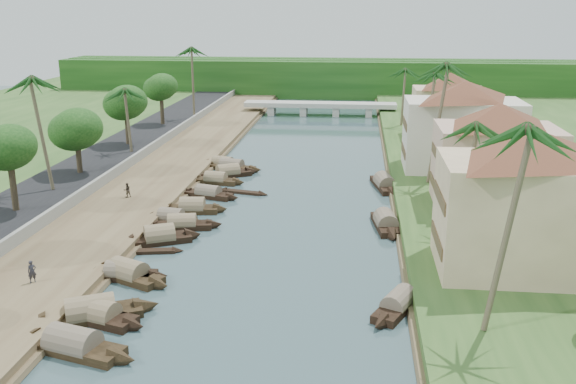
# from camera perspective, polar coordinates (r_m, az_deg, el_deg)

# --- Properties ---
(ground) EXTENTS (220.00, 220.00, 0.00)m
(ground) POSITION_cam_1_polar(r_m,az_deg,el_deg) (50.72, -2.17, -6.31)
(ground) COLOR #385054
(ground) RESTS_ON ground
(left_bank) EXTENTS (10.00, 180.00, 0.80)m
(left_bank) POSITION_cam_1_polar(r_m,az_deg,el_deg) (72.75, -12.42, 0.64)
(left_bank) COLOR brown
(left_bank) RESTS_ON ground
(right_bank) EXTENTS (16.00, 180.00, 1.20)m
(right_bank) POSITION_cam_1_polar(r_m,az_deg,el_deg) (70.00, 15.88, -0.05)
(right_bank) COLOR #27491D
(right_bank) RESTS_ON ground
(road) EXTENTS (8.00, 180.00, 1.40)m
(road) POSITION_cam_1_polar(r_m,az_deg,el_deg) (75.79, -18.54, 1.02)
(road) COLOR black
(road) RESTS_ON ground
(retaining_wall) EXTENTS (0.40, 180.00, 1.10)m
(retaining_wall) POSITION_cam_1_polar(r_m,az_deg,el_deg) (73.95, -15.55, 1.43)
(retaining_wall) COLOR gray
(retaining_wall) RESTS_ON left_bank
(treeline) EXTENTS (120.00, 14.00, 8.00)m
(treeline) POSITION_cam_1_polar(r_m,az_deg,el_deg) (147.34, 3.55, 10.10)
(treeline) COLOR #11390F
(treeline) RESTS_ON ground
(bridge) EXTENTS (28.00, 4.00, 2.40)m
(bridge) POSITION_cam_1_polar(r_m,az_deg,el_deg) (119.88, 2.86, 7.64)
(bridge) COLOR #A9A89E
(bridge) RESTS_ON ground
(building_near) EXTENTS (14.85, 14.85, 10.20)m
(building_near) POSITION_cam_1_polar(r_m,az_deg,el_deg) (47.75, 20.54, -0.67)
(building_near) COLOR beige
(building_near) RESTS_ON right_bank
(building_mid) EXTENTS (14.11, 14.11, 9.70)m
(building_mid) POSITION_cam_1_polar(r_m,az_deg,el_deg) (63.15, 18.00, 3.25)
(building_mid) COLOR tan
(building_mid) RESTS_ON right_bank
(building_far) EXTENTS (15.59, 15.59, 10.20)m
(building_far) POSITION_cam_1_polar(r_m,az_deg,el_deg) (76.43, 15.26, 5.79)
(building_far) COLOR beige
(building_far) RESTS_ON right_bank
(building_distant) EXTENTS (12.62, 12.62, 9.20)m
(building_distant) POSITION_cam_1_polar(r_m,az_deg,el_deg) (96.20, 14.07, 7.59)
(building_distant) COLOR beige
(building_distant) RESTS_ON right_bank
(sampan_0) EXTENTS (8.94, 4.07, 2.30)m
(sampan_0) POSITION_cam_1_polar(r_m,az_deg,el_deg) (40.29, -18.56, -12.80)
(sampan_0) COLOR black
(sampan_0) RESTS_ON ground
(sampan_1) EXTENTS (7.17, 3.64, 2.11)m
(sampan_1) POSITION_cam_1_polar(r_m,az_deg,el_deg) (43.28, -16.42, -10.51)
(sampan_1) COLOR black
(sampan_1) RESTS_ON ground
(sampan_2) EXTENTS (8.85, 5.72, 2.36)m
(sampan_2) POSITION_cam_1_polar(r_m,az_deg,el_deg) (43.75, -17.14, -10.27)
(sampan_2) COLOR black
(sampan_2) RESTS_ON ground
(sampan_3) EXTENTS (7.02, 1.76, 1.92)m
(sampan_3) POSITION_cam_1_polar(r_m,az_deg,el_deg) (49.24, -14.50, -7.04)
(sampan_3) COLOR black
(sampan_3) RESTS_ON ground
(sampan_4) EXTENTS (7.85, 4.96, 2.24)m
(sampan_4) POSITION_cam_1_polar(r_m,az_deg,el_deg) (49.01, -13.98, -7.10)
(sampan_4) COLOR black
(sampan_4) RESTS_ON ground
(sampan_5) EXTENTS (7.45, 4.84, 2.35)m
(sampan_5) POSITION_cam_1_polar(r_m,az_deg,el_deg) (55.83, -11.34, -4.02)
(sampan_5) COLOR black
(sampan_5) RESTS_ON ground
(sampan_6) EXTENTS (6.62, 2.43, 1.97)m
(sampan_6) POSITION_cam_1_polar(r_m,az_deg,el_deg) (60.69, -10.35, -2.33)
(sampan_6) COLOR black
(sampan_6) RESTS_ON ground
(sampan_7) EXTENTS (7.60, 2.90, 2.01)m
(sampan_7) POSITION_cam_1_polar(r_m,az_deg,el_deg) (58.87, -9.39, -2.86)
(sampan_7) COLOR black
(sampan_7) RESTS_ON ground
(sampan_8) EXTENTS (7.20, 2.37, 2.20)m
(sampan_8) POSITION_cam_1_polar(r_m,az_deg,el_deg) (63.43, -8.50, -1.43)
(sampan_8) COLOR black
(sampan_8) RESTS_ON ground
(sampan_9) EXTENTS (7.40, 3.39, 1.90)m
(sampan_9) POSITION_cam_1_polar(r_m,az_deg,el_deg) (68.09, -7.09, -0.16)
(sampan_9) COLOR black
(sampan_9) RESTS_ON ground
(sampan_10) EXTENTS (7.16, 2.38, 1.98)m
(sampan_10) POSITION_cam_1_polar(r_m,az_deg,el_deg) (73.42, -6.44, 1.07)
(sampan_10) COLOR black
(sampan_10) RESTS_ON ground
(sampan_11) EXTENTS (7.47, 5.16, 2.19)m
(sampan_11) POSITION_cam_1_polar(r_m,az_deg,el_deg) (76.34, -5.36, 1.69)
(sampan_11) COLOR black
(sampan_11) RESTS_ON ground
(sampan_12) EXTENTS (8.39, 3.71, 2.00)m
(sampan_12) POSITION_cam_1_polar(r_m,az_deg,el_deg) (79.46, -5.04, 2.27)
(sampan_12) COLOR black
(sampan_12) RESTS_ON ground
(sampan_13) EXTENTS (7.39, 3.80, 2.03)m
(sampan_13) POSITION_cam_1_polar(r_m,az_deg,el_deg) (80.71, -5.82, 2.46)
(sampan_13) COLOR black
(sampan_13) RESTS_ON ground
(sampan_14) EXTENTS (4.60, 7.69, 1.93)m
(sampan_14) POSITION_cam_1_polar(r_m,az_deg,el_deg) (43.74, 9.78, -9.77)
(sampan_14) COLOR black
(sampan_14) RESTS_ON ground
(sampan_15) EXTENTS (2.88, 8.50, 2.23)m
(sampan_15) POSITION_cam_1_polar(r_m,az_deg,el_deg) (59.09, 8.70, -2.75)
(sampan_15) COLOR black
(sampan_15) RESTS_ON ground
(sampan_16) EXTENTS (3.56, 9.59, 2.29)m
(sampan_16) POSITION_cam_1_polar(r_m,az_deg,el_deg) (72.07, 8.59, 0.71)
(sampan_16) COLOR black
(sampan_16) RESTS_ON ground
(canoe_1) EXTENTS (5.30, 1.84, 0.85)m
(canoe_1) POSITION_cam_1_polar(r_m,az_deg,el_deg) (53.79, -12.00, -5.21)
(canoe_1) COLOR black
(canoe_1) RESTS_ON ground
(canoe_2) EXTENTS (6.01, 2.20, 0.87)m
(canoe_2) POSITION_cam_1_polar(r_m,az_deg,el_deg) (69.33, -4.05, -0.04)
(canoe_2) COLOR black
(canoe_2) RESTS_ON ground
(palm_0) EXTENTS (3.20, 3.20, 13.50)m
(palm_0) POSITION_cam_1_polar(r_m,az_deg,el_deg) (36.20, 18.98, 4.94)
(palm_0) COLOR brown
(palm_0) RESTS_ON ground
(palm_1) EXTENTS (3.20, 3.20, 10.60)m
(palm_1) POSITION_cam_1_polar(r_m,az_deg,el_deg) (53.70, 15.87, 5.54)
(palm_1) COLOR brown
(palm_1) RESTS_ON ground
(palm_2) EXTENTS (3.20, 3.20, 14.03)m
(palm_2) POSITION_cam_1_polar(r_m,az_deg,el_deg) (68.50, 13.16, 10.69)
(palm_2) COLOR brown
(palm_2) RESTS_ON ground
(palm_3) EXTENTS (3.20, 3.20, 11.70)m
(palm_3) POSITION_cam_1_polar(r_m,az_deg,el_deg) (84.00, 12.57, 10.11)
(palm_3) COLOR brown
(palm_3) RESTS_ON ground
(palm_5) EXTENTS (3.20, 3.20, 12.80)m
(palm_5) POSITION_cam_1_polar(r_m,az_deg,el_deg) (67.91, -21.23, 9.15)
(palm_5) COLOR brown
(palm_5) RESTS_ON ground
(palm_6) EXTENTS (3.20, 3.20, 9.47)m
(palm_6) POSITION_cam_1_polar(r_m,az_deg,el_deg) (84.10, -14.14, 8.67)
(palm_6) COLOR brown
(palm_6) RESTS_ON ground
(palm_7) EXTENTS (3.20, 3.20, 10.33)m
(palm_7) POSITION_cam_1_polar(r_m,az_deg,el_deg) (103.36, 10.28, 10.55)
(palm_7) COLOR brown
(palm_7) RESTS_ON ground
(palm_8) EXTENTS (3.20, 3.20, 12.98)m
(palm_8) POSITION_cam_1_polar(r_m,az_deg,el_deg) (109.07, -8.57, 12.36)
(palm_8) COLOR brown
(palm_8) RESTS_ON ground
(tree_2) EXTENTS (4.72, 4.72, 7.80)m
(tree_2) POSITION_cam_1_polar(r_m,az_deg,el_deg) (62.70, -23.58, 3.55)
(tree_2) COLOR #443727
(tree_2) RESTS_ON ground
(tree_3) EXTENTS (5.42, 5.42, 7.13)m
(tree_3) POSITION_cam_1_polar(r_m,az_deg,el_deg) (75.14, -18.31, 5.25)
(tree_3) COLOR #443727
(tree_3) RESTS_ON ground
(tree_4) EXTENTS (5.31, 5.31, 7.80)m
(tree_4) POSITION_cam_1_polar(r_m,az_deg,el_deg) (89.43, -14.23, 7.64)
(tree_4) COLOR #443727
(tree_4) RESTS_ON ground
(tree_5) EXTENTS (4.80, 4.80, 7.79)m
(tree_5) POSITION_cam_1_polar(r_m,az_deg,el_deg) (104.24, -11.24, 9.07)
(tree_5) COLOR #443727
(tree_5) RESTS_ON ground
(tree_6) EXTENTS (5.00, 5.00, 7.19)m
(tree_6) POSITION_cam_1_polar(r_m,az_deg,el_deg) (77.81, 18.86, 5.56)
(tree_6) COLOR #443727
(tree_6) RESTS_ON ground
(person_near) EXTENTS (0.70, 0.68, 1.61)m
(person_near) POSITION_cam_1_polar(r_m,az_deg,el_deg) (48.41, -21.80, -6.59)
(person_near) COLOR #27262E
(person_near) RESTS_ON left_bank
(person_far) EXTENTS (0.91, 0.88, 1.47)m
(person_far) POSITION_cam_1_polar(r_m,az_deg,el_deg) (66.86, -14.11, 0.17)
(person_far) COLOR #2F2821
(person_far) RESTS_ON left_bank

